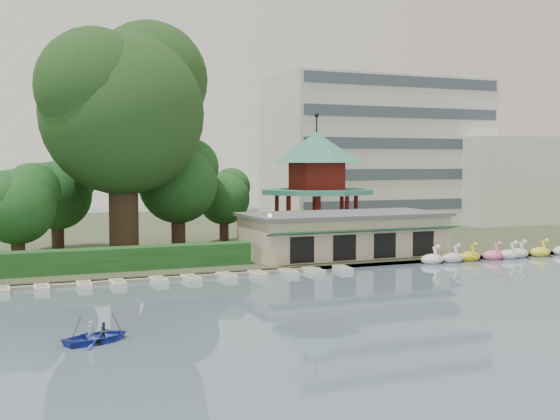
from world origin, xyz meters
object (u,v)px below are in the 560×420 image
rowboat_with_passengers (97,332)px  pavilion (316,176)px  dock (110,281)px  big_tree (124,101)px  boathouse (344,234)px

rowboat_with_passengers → pavilion: bearing=49.6°
dock → big_tree: (3.20, 11.03, 14.22)m
pavilion → rowboat_with_passengers: bearing=-130.4°
dock → rowboat_with_passengers: bearing=-100.8°
big_tree → rowboat_with_passengers: 32.14m
pavilion → rowboat_with_passengers: size_ratio=2.38×
dock → rowboat_with_passengers: 17.55m
boathouse → pavilion: bearing=78.7°
pavilion → big_tree: (-20.80, -3.77, 6.86)m
dock → big_tree: big_tree is taller
boathouse → rowboat_with_passengers: (-25.29, -22.01, -1.87)m
dock → pavilion: (24.00, 14.80, 7.36)m
big_tree → dock: bearing=-106.2°
big_tree → rowboat_with_passengers: bearing=-102.9°
dock → rowboat_with_passengers: size_ratio=5.99×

